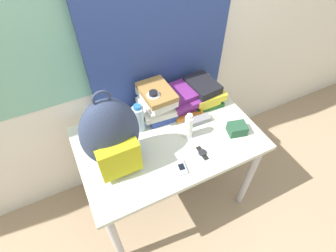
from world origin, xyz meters
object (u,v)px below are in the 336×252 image
(book_stack_left, at_px, (157,102))
(cell_phone, at_px, (181,168))
(backpack, at_px, (111,136))
(camera_pouch, at_px, (237,129))
(sports_bottle, at_px, (154,108))
(wristwatch, at_px, (202,153))
(water_bottle, at_px, (139,118))
(book_stack_center, at_px, (181,99))
(book_stack_right, at_px, (203,91))
(sunscreen_bottle, at_px, (189,127))
(sunglasses_case, at_px, (199,120))

(book_stack_left, relative_size, cell_phone, 2.75)
(backpack, distance_m, camera_pouch, 0.77)
(sports_bottle, bearing_deg, wristwatch, -69.20)
(water_bottle, xyz_separation_m, sports_bottle, (0.12, 0.03, 0.02))
(book_stack_left, relative_size, wristwatch, 2.59)
(water_bottle, xyz_separation_m, camera_pouch, (0.53, -0.30, -0.06))
(cell_phone, distance_m, camera_pouch, 0.44)
(book_stack_center, xyz_separation_m, book_stack_right, (0.17, -0.00, 0.01))
(sports_bottle, bearing_deg, book_stack_right, 5.40)
(backpack, relative_size, sunscreen_bottle, 2.76)
(water_bottle, height_order, sports_bottle, sports_bottle)
(camera_pouch, xyz_separation_m, wristwatch, (-0.28, -0.05, -0.03))
(book_stack_right, bearing_deg, cell_phone, -132.33)
(book_stack_right, height_order, sports_bottle, sports_bottle)
(book_stack_left, height_order, water_bottle, book_stack_left)
(book_stack_right, height_order, water_bottle, water_bottle)
(sunglasses_case, relative_size, wristwatch, 1.44)
(book_stack_center, relative_size, water_bottle, 1.33)
(sunglasses_case, relative_size, camera_pouch, 1.18)
(sunscreen_bottle, bearing_deg, camera_pouch, -20.68)
(water_bottle, distance_m, camera_pouch, 0.61)
(camera_pouch, bearing_deg, sports_bottle, 142.26)
(water_bottle, bearing_deg, sunglasses_case, -17.64)
(book_stack_left, relative_size, book_stack_right, 1.05)
(backpack, xyz_separation_m, sports_bottle, (0.32, 0.20, -0.10))
(water_bottle, bearing_deg, wristwatch, -53.24)
(book_stack_center, distance_m, sports_bottle, 0.22)
(sunglasses_case, bearing_deg, book_stack_left, 138.84)
(backpack, xyz_separation_m, book_stack_left, (0.37, 0.24, -0.11))
(sports_bottle, height_order, sunscreen_bottle, sports_bottle)
(sunglasses_case, bearing_deg, water_bottle, 162.36)
(wristwatch, bearing_deg, water_bottle, 126.76)
(book_stack_left, height_order, wristwatch, book_stack_left)
(cell_phone, height_order, sunglasses_case, sunglasses_case)
(sunscreen_bottle, height_order, wristwatch, sunscreen_bottle)
(book_stack_right, distance_m, wristwatch, 0.48)
(sunscreen_bottle, xyz_separation_m, camera_pouch, (0.29, -0.11, -0.05))
(water_bottle, relative_size, camera_pouch, 1.56)
(book_stack_center, xyz_separation_m, wristwatch, (-0.08, -0.41, -0.06))
(book_stack_center, bearing_deg, camera_pouch, -60.95)
(cell_phone, distance_m, sunglasses_case, 0.38)
(sports_bottle, height_order, camera_pouch, sports_bottle)
(book_stack_left, bearing_deg, cell_phone, -97.75)
(backpack, relative_size, sports_bottle, 2.12)
(book_stack_right, relative_size, sunglasses_case, 1.71)
(backpack, relative_size, wristwatch, 4.86)
(cell_phone, xyz_separation_m, camera_pouch, (0.44, 0.08, 0.02))
(book_stack_left, height_order, camera_pouch, book_stack_left)
(cell_phone, bearing_deg, book_stack_left, 82.25)
(sports_bottle, relative_size, camera_pouch, 1.88)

